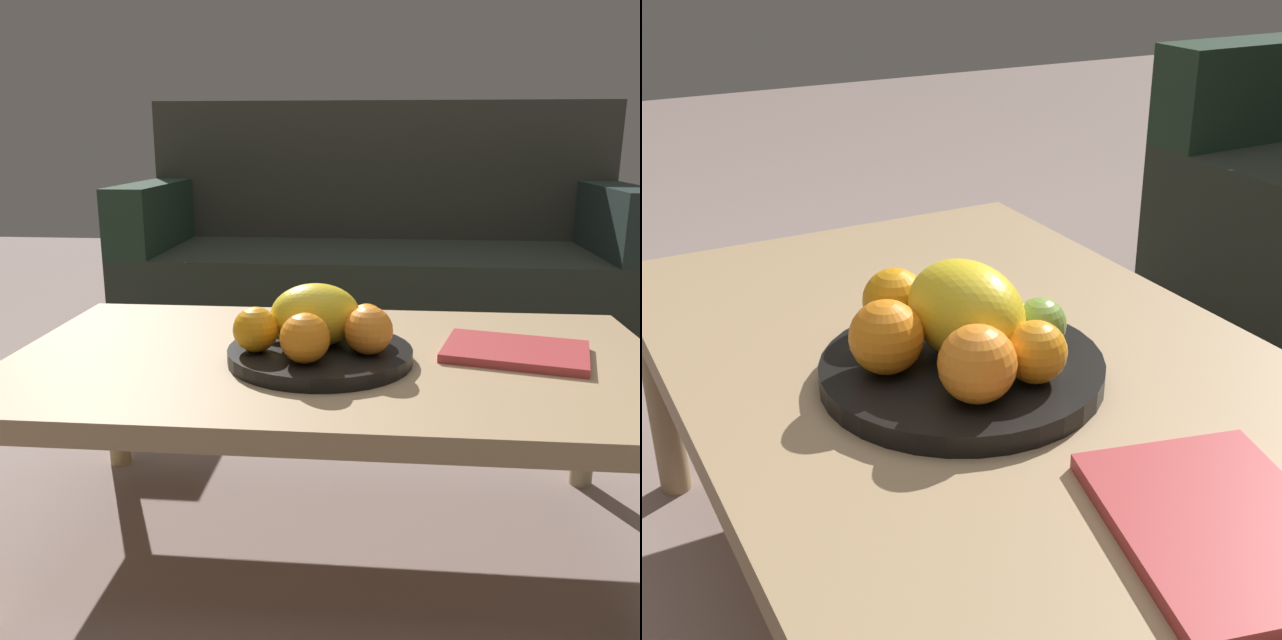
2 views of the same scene
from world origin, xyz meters
The scene contains 12 objects.
ground_plane centered at (0.00, 0.00, 0.00)m, with size 8.00×8.00×0.00m, color gray.
coffee_table centered at (0.00, 0.00, 0.35)m, with size 1.17×0.68×0.39m.
couch centered at (0.06, 1.25, 0.30)m, with size 1.70×0.70×0.90m.
fruit_bowl centered at (-0.02, -0.04, 0.40)m, with size 0.32×0.32×0.03m, color black.
melon_large_front centered at (-0.03, -0.03, 0.47)m, with size 0.16×0.11×0.11m, color yellow.
orange_front centered at (0.06, -0.07, 0.46)m, with size 0.08×0.08×0.08m, color orange.
orange_left centered at (0.06, 0.01, 0.45)m, with size 0.07×0.07×0.07m, color orange.
orange_right centered at (-0.04, -0.12, 0.46)m, with size 0.08×0.08×0.08m, color orange.
orange_back centered at (-0.13, -0.07, 0.46)m, with size 0.08×0.08×0.08m, color orange.
apple_front centered at (-0.01, 0.05, 0.45)m, with size 0.06×0.06×0.06m, color #799F3E.
banana_bunch centered at (-0.05, 0.00, 0.44)m, with size 0.15×0.16×0.06m.
magazine centered at (0.32, 0.02, 0.40)m, with size 0.25×0.18×0.02m, color #B3393B.
Camera 1 is at (0.09, -1.19, 0.78)m, focal length 38.78 mm.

